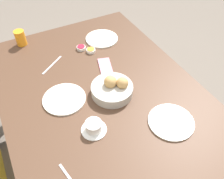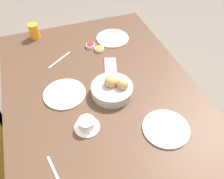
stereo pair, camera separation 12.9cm
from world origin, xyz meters
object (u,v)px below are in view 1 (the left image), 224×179
plate_near_left (171,122)px  jam_bowl_berry (81,48)px  coffee_cup (94,127)px  jam_bowl_honey (91,50)px  plate_near_right (102,39)px  knife_silver (52,65)px  cell_phone (105,66)px  bread_basket (113,89)px  juice_glass (20,38)px  plate_far_center (64,99)px

plate_near_left → jam_bowl_berry: jam_bowl_berry is taller
coffee_cup → jam_bowl_honey: coffee_cup is taller
plate_near_left → plate_near_right: bearing=-1.0°
plate_near_left → knife_silver: 0.80m
jam_bowl_honey → plate_near_right: bearing=-52.6°
knife_silver → cell_phone: (-0.17, -0.29, 0.00)m
bread_basket → cell_phone: (0.22, -0.06, -0.03)m
plate_near_left → cell_phone: (0.53, 0.10, -0.00)m
jam_bowl_berry → knife_silver: 0.24m
knife_silver → cell_phone: 0.33m
cell_phone → coffee_cup: bearing=146.9°
cell_phone → knife_silver: bearing=59.7°
bread_basket → juice_glass: 0.78m
bread_basket → coffee_cup: bearing=132.1°
coffee_cup → knife_silver: 0.57m
jam_bowl_berry → cell_phone: 0.24m
bread_basket → cell_phone: size_ratio=1.39×
coffee_cup → cell_phone: bearing=-33.1°
knife_silver → coffee_cup: bearing=-177.1°
plate_far_center → coffee_cup: size_ratio=1.87×
bread_basket → juice_glass: (0.70, 0.34, 0.02)m
plate_far_center → coffee_cup: bearing=-166.9°
plate_near_right → knife_silver: bearing=105.4°
jam_bowl_honey → juice_glass: bearing=52.2°
bread_basket → plate_far_center: (0.08, 0.25, -0.03)m
plate_far_center → jam_bowl_berry: jam_bowl_berry is taller
bread_basket → jam_bowl_honey: size_ratio=3.79×
plate_near_left → plate_far_center: size_ratio=0.98×
bread_basket → plate_near_right: 0.53m
jam_bowl_honey → plate_near_left: bearing=-170.9°
coffee_cup → jam_bowl_honey: 0.63m
jam_bowl_berry → plate_near_right: bearing=-76.8°
juice_glass → knife_silver: (-0.31, -0.11, -0.05)m
plate_near_right → plate_far_center: bearing=134.3°
plate_near_right → juice_glass: (0.20, 0.51, 0.05)m
bread_basket → plate_near_left: (-0.31, -0.16, -0.03)m
plate_near_left → bread_basket: bearing=27.6°
plate_near_left → jam_bowl_berry: 0.79m
plate_near_right → coffee_cup: 0.77m
juice_glass → jam_bowl_berry: size_ratio=1.72×
bread_basket → jam_bowl_honey: (0.40, -0.05, -0.02)m
bread_basket → plate_far_center: size_ratio=0.98×
cell_phone → plate_far_center: bearing=114.1°
plate_near_right → plate_far_center: (-0.42, 0.43, 0.00)m
plate_near_right → knife_silver: (-0.11, 0.40, -0.00)m
coffee_cup → knife_silver: coffee_cup is taller
jam_bowl_honey → knife_silver: bearing=92.5°
coffee_cup → jam_bowl_berry: size_ratio=2.06×
bread_basket → plate_near_right: bread_basket is taller
plate_far_center → coffee_cup: 0.26m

